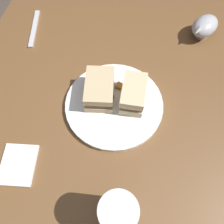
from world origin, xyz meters
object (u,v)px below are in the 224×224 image
sandwich_half_left (133,94)px  fork (34,28)px  napkin (18,165)px  pint_glass (117,213)px  gravy_boat (205,26)px  plate (115,105)px  sandwich_half_right (100,89)px

sandwich_half_left → fork: sandwich_half_left is taller
sandwich_half_left → napkin: size_ratio=1.03×
napkin → fork: napkin is taller
pint_glass → napkin: (-0.07, -0.28, -0.06)m
sandwich_half_left → napkin: (0.25, -0.26, -0.05)m
pint_glass → fork: 0.69m
napkin → pint_glass: bearing=76.9°
gravy_boat → fork: (0.09, -0.59, -0.04)m
plate → fork: size_ratio=1.61×
sandwich_half_right → pint_glass: size_ratio=0.87×
gravy_boat → napkin: (0.57, -0.46, -0.04)m
pint_glass → fork: pint_glass is taller
pint_glass → gravy_boat: (-0.64, 0.18, -0.02)m
gravy_boat → napkin: size_ratio=1.19×
sandwich_half_right → napkin: size_ratio=1.19×
sandwich_half_left → sandwich_half_right: size_ratio=0.86×
gravy_boat → fork: bearing=-81.2°
plate → sandwich_half_left: 0.07m
sandwich_half_left → pint_glass: bearing=3.1°
sandwich_half_right → napkin: sandwich_half_right is taller
plate → sandwich_half_left: bearing=114.7°
sandwich_half_right → fork: (-0.23, -0.30, -0.04)m
sandwich_half_left → gravy_boat: bearing=148.9°
sandwich_half_left → sandwich_half_right: 0.10m
plate → gravy_boat: 0.42m
gravy_boat → napkin: gravy_boat is taller
sandwich_half_left → sandwich_half_right: sandwich_half_left is taller
plate → fork: 0.43m
plate → pint_glass: pint_glass is taller
sandwich_half_right → napkin: (0.25, -0.17, -0.04)m
gravy_boat → napkin: bearing=-38.6°
plate → gravy_boat: gravy_boat is taller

